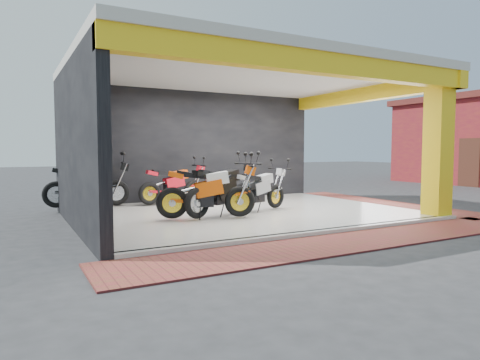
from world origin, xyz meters
The scene contains 16 objects.
ground centered at (0.00, 0.00, 0.00)m, with size 80.00×80.00×0.00m, color #2D2D30.
showroom_floor centered at (0.00, 2.00, 0.05)m, with size 8.00×6.00×0.10m, color white.
showroom_ceiling centered at (0.00, 2.00, 3.60)m, with size 8.40×6.40×0.20m, color beige.
back_wall centered at (0.00, 5.10, 1.75)m, with size 8.20×0.20×3.50m, color black.
left_wall centered at (-4.10, 2.00, 1.75)m, with size 0.20×6.20×3.50m, color black.
corner_column centered at (3.75, -0.75, 1.75)m, with size 0.50×0.50×3.50m, color yellow.
header_beam_front centered at (0.00, -1.00, 3.30)m, with size 8.40×0.30×0.40m, color yellow.
header_beam_right centered at (4.00, 2.00, 3.30)m, with size 0.30×6.40×0.40m, color yellow.
floor_kerb centered at (0.00, -1.02, 0.05)m, with size 8.00×0.20×0.10m, color white.
paver_front centered at (0.00, -1.80, 0.01)m, with size 9.00×1.40×0.03m, color maroon.
paver_right centered at (4.80, 2.00, 0.01)m, with size 1.40×7.00×0.03m, color maroon.
moto_hero centered at (-0.69, 1.06, 0.83)m, with size 2.37×0.88×1.45m, color #E15309, non-canonical shape.
moto_row_a centered at (0.85, 1.92, 0.74)m, with size 2.10×0.78×1.28m, color #A0A2A7, non-canonical shape.
moto_row_b centered at (-0.20, 1.80, 0.83)m, with size 2.40×0.89×1.47m, color black, non-canonical shape.
moto_row_c centered at (-0.49, 4.29, 0.76)m, with size 2.16×0.80×1.32m, color red, non-canonical shape.
moto_row_d centered at (-2.73, 4.50, 0.82)m, with size 2.37×0.88×1.45m, color black, non-canonical shape.
Camera 1 is at (-5.35, -7.51, 1.66)m, focal length 32.00 mm.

